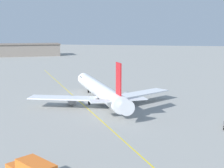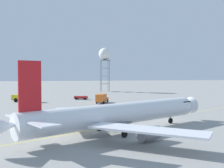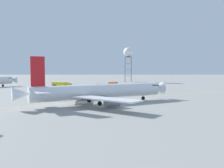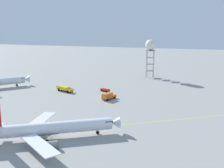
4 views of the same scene
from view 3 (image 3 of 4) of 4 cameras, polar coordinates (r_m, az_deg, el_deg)
ground_plane at (r=65.08m, az=-1.22°, el=-4.42°), size 600.00×600.00×0.00m
airliner_main at (r=63.05m, az=-3.24°, el=-1.91°), size 32.62×38.85×11.91m
ops_pickup_truck at (r=123.62m, az=-2.36°, el=-0.21°), size 3.87×5.43×1.41m
fire_tender_truck at (r=120.42m, az=-11.86°, el=-0.04°), size 6.67×10.31×2.50m
catering_truck_truck_extra at (r=109.33m, az=0.43°, el=-0.26°), size 7.85×5.43×3.10m
radar_tower at (r=167.30m, az=3.85°, el=7.29°), size 6.56×6.56×23.64m
taxiway_centreline at (r=67.34m, az=-5.56°, el=-4.16°), size 77.87×129.05×0.01m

